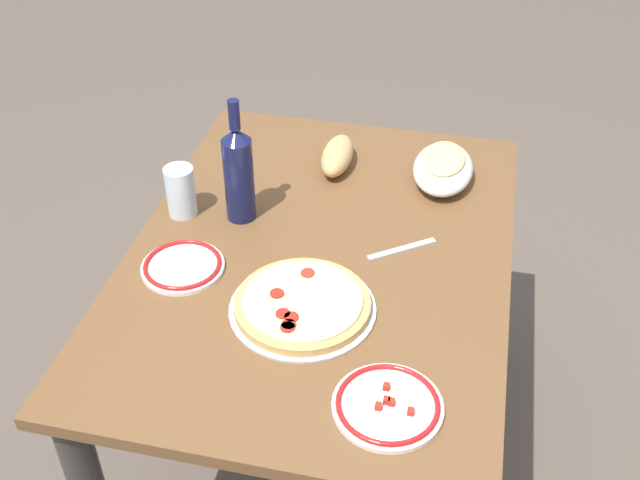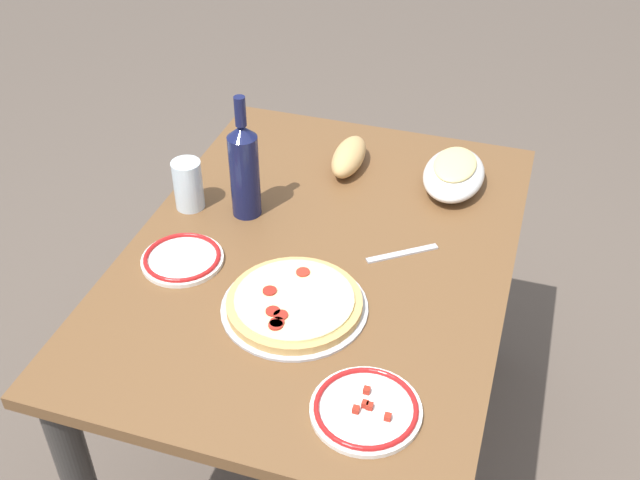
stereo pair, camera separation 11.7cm
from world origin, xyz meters
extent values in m
plane|color=brown|center=(0.00, 0.00, 0.00)|extent=(8.00, 8.00, 0.00)
cube|color=brown|center=(0.00, 0.00, 0.72)|extent=(1.17, 0.85, 0.03)
cylinder|color=#33302D|center=(0.53, -0.36, 0.35)|extent=(0.07, 0.07, 0.70)
cylinder|color=#33302D|center=(0.53, 0.36, 0.35)|extent=(0.07, 0.07, 0.70)
cylinder|color=#B7B7BC|center=(-0.20, -0.01, 0.74)|extent=(0.30, 0.30, 0.01)
cylinder|color=tan|center=(-0.20, -0.01, 0.75)|extent=(0.28, 0.28, 0.02)
cylinder|color=beige|center=(-0.20, -0.01, 0.76)|extent=(0.25, 0.25, 0.01)
cylinder|color=maroon|center=(-0.25, 0.02, 0.77)|extent=(0.03, 0.03, 0.00)
cylinder|color=#B22D1E|center=(-0.12, 0.00, 0.77)|extent=(0.03, 0.03, 0.00)
cylinder|color=maroon|center=(-0.28, 0.00, 0.77)|extent=(0.03, 0.03, 0.00)
cylinder|color=maroon|center=(-0.29, 0.00, 0.77)|extent=(0.03, 0.03, 0.00)
cylinder|color=maroon|center=(-0.20, 0.05, 0.77)|extent=(0.03, 0.03, 0.00)
cylinder|color=maroon|center=(-0.26, 0.00, 0.77)|extent=(0.03, 0.03, 0.00)
ellipsoid|color=white|center=(0.35, -0.24, 0.77)|extent=(0.24, 0.15, 0.07)
ellipsoid|color=#AD2819|center=(0.35, -0.24, 0.78)|extent=(0.20, 0.12, 0.03)
ellipsoid|color=#EFD684|center=(0.35, -0.24, 0.80)|extent=(0.17, 0.11, 0.02)
cylinder|color=#141942|center=(0.09, 0.21, 0.84)|extent=(0.07, 0.07, 0.21)
cone|color=#141942|center=(0.09, 0.21, 0.96)|extent=(0.07, 0.07, 0.03)
cylinder|color=#141942|center=(0.09, 0.21, 1.01)|extent=(0.03, 0.03, 0.07)
cylinder|color=silver|center=(0.07, 0.35, 0.80)|extent=(0.07, 0.07, 0.12)
cylinder|color=white|center=(-0.42, -0.22, 0.74)|extent=(0.20, 0.20, 0.01)
torus|color=red|center=(-0.42, -0.22, 0.75)|extent=(0.19, 0.19, 0.01)
cube|color=#AD2819|center=(-0.41, -0.22, 0.75)|extent=(0.01, 0.01, 0.01)
cube|color=#AD2819|center=(-0.38, -0.21, 0.75)|extent=(0.01, 0.01, 0.01)
cube|color=#AD2819|center=(-0.43, -0.20, 0.75)|extent=(0.01, 0.01, 0.01)
cube|color=#AD2819|center=(-0.41, -0.22, 0.75)|extent=(0.01, 0.01, 0.01)
cube|color=#AD2819|center=(-0.43, -0.26, 0.75)|extent=(0.01, 0.01, 0.01)
cylinder|color=white|center=(-0.13, 0.28, 0.74)|extent=(0.18, 0.18, 0.01)
torus|color=red|center=(-0.13, 0.28, 0.75)|extent=(0.17, 0.17, 0.01)
ellipsoid|color=tan|center=(0.35, 0.03, 0.77)|extent=(0.18, 0.08, 0.07)
cube|color=#B7B7BC|center=(0.04, -0.18, 0.74)|extent=(0.11, 0.15, 0.00)
camera|label=1|loc=(-1.33, -0.30, 1.82)|focal=43.28mm
camera|label=2|loc=(-1.30, -0.41, 1.82)|focal=43.28mm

